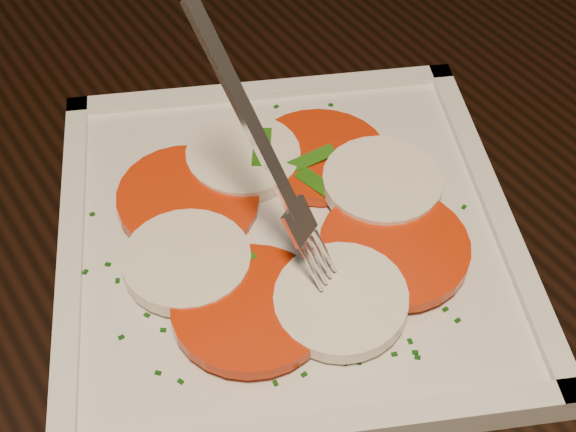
% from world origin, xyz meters
% --- Properties ---
extents(table, '(1.24, 0.87, 0.75)m').
position_xyz_m(table, '(0.24, 0.15, 0.65)').
color(table, black).
rests_on(table, ground).
extents(plate, '(0.38, 0.38, 0.01)m').
position_xyz_m(plate, '(0.31, 0.13, 0.76)').
color(plate, silver).
rests_on(plate, table).
extents(caprese_salad, '(0.24, 0.23, 0.02)m').
position_xyz_m(caprese_salad, '(0.31, 0.13, 0.77)').
color(caprese_salad, red).
rests_on(caprese_salad, plate).
extents(fork, '(0.07, 0.09, 0.17)m').
position_xyz_m(fork, '(0.28, 0.12, 0.87)').
color(fork, white).
rests_on(fork, caprese_salad).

